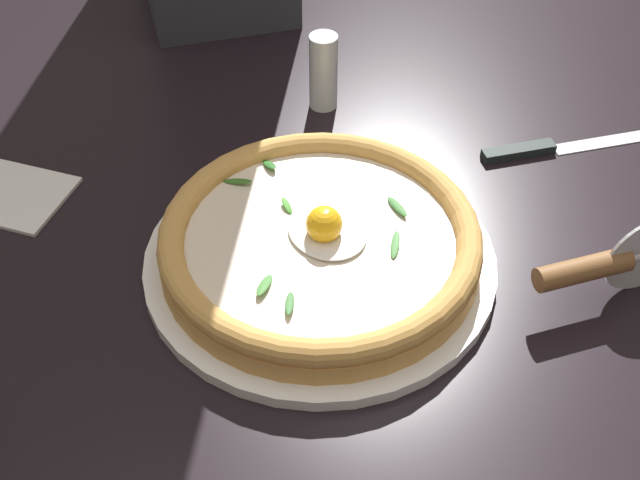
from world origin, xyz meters
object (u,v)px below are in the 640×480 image
object	(u,v)px
pizza	(320,241)
table_knife	(550,147)
pepper_shaker	(323,72)
pizza_cutter	(605,264)

from	to	relation	value
pizza	table_knife	distance (m)	0.30
pizza	pepper_shaker	bearing A→B (deg)	-33.17
pizza_cutter	pepper_shaker	world-z (taller)	pepper_shaker
pizza	pizza_cutter	size ratio (longest dim) A/B	1.98
pizza	pepper_shaker	world-z (taller)	pepper_shaker
pizza_cutter	table_knife	bearing A→B (deg)	-33.00
table_knife	pepper_shaker	bearing A→B (deg)	38.58
pizza_cutter	table_knife	world-z (taller)	pizza_cutter
pizza_cutter	table_knife	size ratio (longest dim) A/B	0.68
pizza	table_knife	world-z (taller)	pizza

